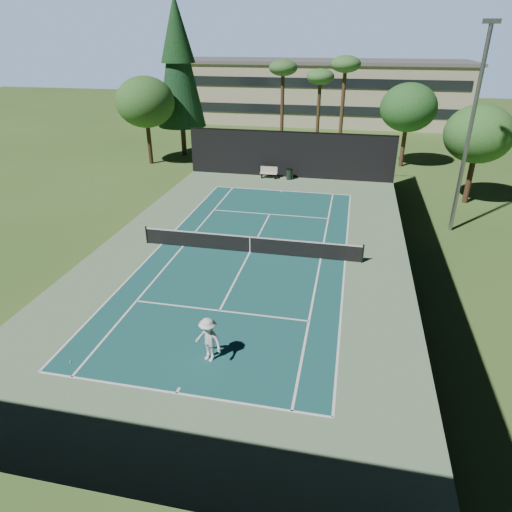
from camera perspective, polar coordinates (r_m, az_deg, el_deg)
The scene contains 22 objects.
ground at distance 26.59m, azimuth -0.77°, elevation 0.44°, with size 160.00×160.00×0.00m, color #375A21.
apron_slab at distance 26.59m, azimuth -0.77°, elevation 0.45°, with size 18.00×32.00×0.01m, color #64845D.
court_surface at distance 26.59m, azimuth -0.77°, elevation 0.47°, with size 10.97×23.77×0.01m, color #184D4D.
court_lines at distance 26.58m, azimuth -0.77°, elevation 0.48°, with size 11.07×23.87×0.01m.
tennis_net at distance 26.36m, azimuth -0.78°, elevation 1.54°, with size 12.90×0.10×1.10m.
fence at distance 25.85m, azimuth -0.77°, elevation 4.52°, with size 18.04×32.05×4.03m.
player at distance 17.81m, azimuth -5.99°, elevation -10.37°, with size 1.22×0.70×1.88m, color silver.
tennis_ball_a at distance 19.50m, azimuth -22.17°, elevation -12.15°, with size 0.07×0.07×0.07m, color #D1DB31.
tennis_ball_b at distance 28.63m, azimuth -6.93°, elevation 2.26°, with size 0.08×0.08×0.08m, color #C6EB35.
tennis_ball_c at distance 28.16m, azimuth 3.09°, elevation 1.98°, with size 0.06×0.06×0.06m, color #D9F036.
tennis_ball_d at distance 30.33m, azimuth -12.28°, elevation 3.22°, with size 0.07×0.07×0.07m, color #C6D931.
park_bench at distance 40.82m, azimuth 1.60°, elevation 10.44°, with size 1.50×0.45×1.02m.
trash_bin at distance 40.55m, azimuth 4.20°, elevation 10.18°, with size 0.56×0.56×0.95m.
pine_tree at distance 48.63m, azimuth -9.74°, elevation 23.37°, with size 4.80×4.80×15.00m.
palm_a at distance 48.08m, azimuth 3.40°, elevation 22.01°, with size 2.80×2.80×9.32m.
palm_b at distance 49.72m, azimuth 8.03°, elevation 20.99°, with size 2.80×2.80×8.42m.
palm_c at distance 46.51m, azimuth 11.11°, elevation 22.00°, with size 2.80×2.80×9.77m.
decid_tree_a at distance 46.05m, azimuth 18.52°, elevation 17.17°, with size 5.12×5.12×7.62m.
decid_tree_b at distance 37.01m, azimuth 26.08°, elevation 13.50°, with size 4.80×4.80×7.14m.
decid_tree_c at distance 46.04m, azimuth -13.66°, elevation 18.17°, with size 5.44×5.44×8.09m.
campus_building at distance 69.97m, azimuth 7.99°, elevation 19.77°, with size 40.50×12.50×8.30m.
light_pole at distance 30.57m, azimuth 25.21°, elevation 14.19°, with size 0.90×0.25×12.22m.
Camera 1 is at (5.31, -23.41, 11.44)m, focal length 32.00 mm.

